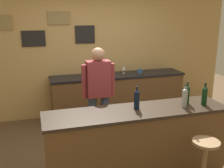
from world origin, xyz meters
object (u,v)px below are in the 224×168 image
object	(u,v)px
wine_bottle_b	(185,97)
wine_glass_a	(85,72)
wine_bottle_a	(137,99)
wine_bottle_c	(187,94)
wine_glass_b	(110,70)
bar_stool	(204,158)
wine_glass_c	(124,68)
bartender	(99,92)
wine_bottle_d	(205,95)
coffee_mug	(140,71)

from	to	relation	value
wine_bottle_b	wine_glass_a	bearing A→B (deg)	114.70
wine_bottle_a	wine_bottle_c	xyz separation A→B (m)	(0.72, -0.00, 0.00)
wine_bottle_c	wine_bottle_b	bearing A→B (deg)	-132.67
wine_glass_b	bar_stool	bearing A→B (deg)	-81.62
wine_glass_b	wine_glass_c	distance (m)	0.31
bartender	wine_glass_c	xyz separation A→B (m)	(0.84, 1.25, 0.07)
wine_glass_a	wine_glass_c	world-z (taller)	same
bartender	wine_bottle_b	distance (m)	1.33
wine_bottle_d	bartender	bearing A→B (deg)	142.09
bartender	wine_glass_a	bearing A→B (deg)	90.46
bartender	bar_stool	bearing A→B (deg)	-57.81
bartender	wine_bottle_c	xyz separation A→B (m)	(1.03, -0.84, 0.12)
wine_bottle_d	wine_glass_b	bearing A→B (deg)	107.95
bar_stool	wine_bottle_a	distance (m)	1.07
wine_glass_a	wine_bottle_d	bearing A→B (deg)	-58.89
wine_bottle_d	wine_glass_a	distance (m)	2.39
bar_stool	coffee_mug	size ratio (longest dim) A/B	5.44
wine_bottle_a	coffee_mug	world-z (taller)	wine_bottle_a
wine_bottle_c	wine_glass_c	xyz separation A→B (m)	(-0.18, 2.09, -0.05)
wine_bottle_c	wine_glass_b	size ratio (longest dim) A/B	1.97
wine_bottle_b	coffee_mug	distance (m)	2.11
wine_glass_c	wine_bottle_c	bearing A→B (deg)	-84.96
bar_stool	wine_glass_b	world-z (taller)	wine_glass_b
wine_bottle_b	wine_glass_b	distance (m)	2.16
wine_bottle_d	wine_glass_a	world-z (taller)	wine_bottle_d
wine_glass_a	wine_bottle_a	bearing A→B (deg)	-80.90
coffee_mug	wine_glass_b	bearing A→B (deg)	176.71
wine_bottle_d	coffee_mug	xyz separation A→B (m)	(-0.07, 2.10, -0.11)
wine_bottle_a	bar_stool	bearing A→B (deg)	-45.09
wine_glass_c	wine_bottle_a	bearing A→B (deg)	-104.47
wine_glass_c	wine_glass_b	bearing A→B (deg)	-167.39
wine_bottle_b	wine_bottle_d	bearing A→B (deg)	-1.24
bar_stool	wine_glass_c	xyz separation A→B (m)	(-0.08, 2.72, 0.55)
wine_glass_b	coffee_mug	size ratio (longest dim) A/B	1.24
bartender	wine_glass_c	distance (m)	1.51
wine_bottle_d	wine_glass_c	size ratio (longest dim) A/B	1.97
wine_glass_c	bartender	bearing A→B (deg)	-124.01
wine_bottle_b	wine_bottle_c	world-z (taller)	same
wine_bottle_c	wine_bottle_d	distance (m)	0.23
wine_bottle_c	wine_bottle_d	world-z (taller)	same
wine_glass_a	wine_bottle_b	bearing A→B (deg)	-65.30
wine_bottle_a	wine_glass_b	size ratio (longest dim) A/B	1.97
wine_bottle_d	wine_glass_b	world-z (taller)	wine_bottle_d
wine_glass_a	wine_glass_c	bearing A→B (deg)	10.32
bartender	wine_glass_a	size ratio (longest dim) A/B	10.45
bartender	bar_stool	world-z (taller)	bartender
bartender	coffee_mug	world-z (taller)	bartender
wine_bottle_b	wine_glass_a	world-z (taller)	wine_bottle_b
bartender	wine_glass_b	world-z (taller)	bartender
wine_bottle_c	wine_bottle_d	bearing A→B (deg)	-28.78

